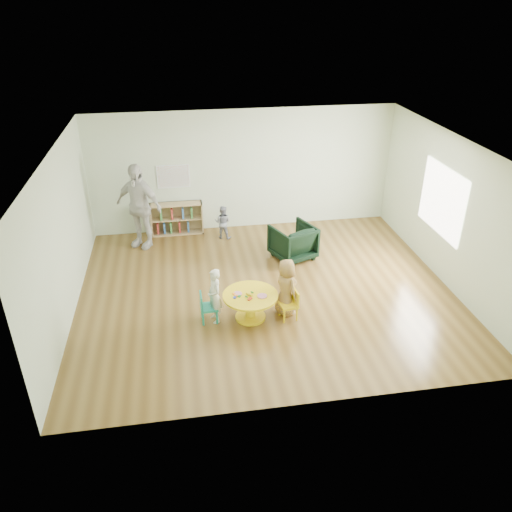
# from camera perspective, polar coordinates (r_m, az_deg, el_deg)

# --- Properties ---
(room) EXTENTS (7.10, 7.00, 2.80)m
(room) POSITION_cam_1_polar(r_m,az_deg,el_deg) (8.71, 1.32, 6.65)
(room) COLOR brown
(room) RESTS_ON ground
(activity_table) EXTENTS (0.95, 0.95, 0.52)m
(activity_table) POSITION_cam_1_polar(r_m,az_deg,el_deg) (8.63, -0.65, -5.27)
(activity_table) COLOR yellow
(activity_table) RESTS_ON ground
(kid_chair_left) EXTENTS (0.30, 0.30, 0.55)m
(kid_chair_left) POSITION_cam_1_polar(r_m,az_deg,el_deg) (8.62, -5.66, -5.77)
(kid_chair_left) COLOR #1A9276
(kid_chair_left) RESTS_ON ground
(kid_chair_right) EXTENTS (0.33, 0.33, 0.55)m
(kid_chair_right) POSITION_cam_1_polar(r_m,az_deg,el_deg) (8.68, 3.98, -5.43)
(kid_chair_right) COLOR yellow
(kid_chair_right) RESTS_ON ground
(bookshelf) EXTENTS (1.20, 0.30, 0.75)m
(bookshelf) POSITION_cam_1_polar(r_m,az_deg,el_deg) (11.81, -9.10, 4.25)
(bookshelf) COLOR tan
(bookshelf) RESTS_ON ground
(alphabet_poster) EXTENTS (0.74, 0.01, 0.54)m
(alphabet_poster) POSITION_cam_1_polar(r_m,az_deg,el_deg) (11.57, -9.42, 8.96)
(alphabet_poster) COLOR white
(alphabet_poster) RESTS_ON ground
(armchair) EXTENTS (1.05, 1.07, 0.75)m
(armchair) POSITION_cam_1_polar(r_m,az_deg,el_deg) (10.57, 4.24, 1.63)
(armchair) COLOR black
(armchair) RESTS_ON ground
(child_left) EXTENTS (0.32, 0.41, 1.00)m
(child_left) POSITION_cam_1_polar(r_m,az_deg,el_deg) (8.51, -4.75, -4.57)
(child_left) COLOR white
(child_left) RESTS_ON ground
(child_right) EXTENTS (0.52, 0.61, 1.07)m
(child_right) POSITION_cam_1_polar(r_m,az_deg,el_deg) (8.65, 3.46, -3.62)
(child_right) COLOR yellow
(child_right) RESTS_ON ground
(toddler) EXTENTS (0.46, 0.42, 0.78)m
(toddler) POSITION_cam_1_polar(r_m,az_deg,el_deg) (11.43, -3.82, 3.88)
(toddler) COLOR #1B2645
(toddler) RESTS_ON ground
(adult_caretaker) EXTENTS (1.19, 0.98, 1.90)m
(adult_caretaker) POSITION_cam_1_polar(r_m,az_deg,el_deg) (11.13, -13.27, 5.58)
(adult_caretaker) COLOR silver
(adult_caretaker) RESTS_ON ground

